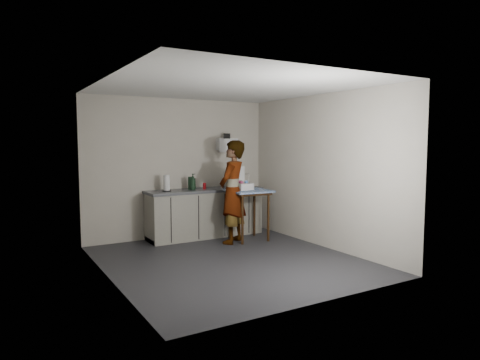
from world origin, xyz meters
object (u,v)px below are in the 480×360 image
bakery_box (242,185)px  side_table (249,196)px  soda_can (204,186)px  dark_bottle (190,183)px  standing_man (232,192)px  paper_towel (167,184)px  soap_bottle (193,182)px  dish_rack (238,184)px  kitchen_counter (205,214)px

bakery_box → side_table: bearing=-56.2°
soda_can → dark_bottle: (-0.26, 0.07, 0.06)m
standing_man → soda_can: 0.71m
dark_bottle → paper_towel: paper_towel is taller
soap_bottle → bakery_box: bakery_box is taller
soda_can → dish_rack: 0.76m
soda_can → dish_rack: (0.76, 0.05, 0.00)m
kitchen_counter → dark_bottle: 0.67m
dark_bottle → kitchen_counter: bearing=-8.1°
standing_man → soap_bottle: 0.84m
standing_man → bakery_box: 0.33m
kitchen_counter → soap_bottle: bearing=-176.9°
dish_rack → soda_can: bearing=-176.1°
soda_can → bakery_box: bakery_box is taller
dark_bottle → dish_rack: bearing=-1.2°
standing_man → kitchen_counter: bearing=-112.0°
kitchen_counter → paper_towel: (-0.76, 0.00, 0.62)m
standing_man → dish_rack: bearing=-164.3°
paper_towel → standing_man: bearing=-36.5°
kitchen_counter → paper_towel: paper_towel is taller
kitchen_counter → dark_bottle: bearing=171.9°
dish_rack → soap_bottle: bearing=-178.1°
dark_bottle → dish_rack: (1.02, -0.02, -0.06)m
soap_bottle → bakery_box: 0.92m
kitchen_counter → dark_bottle: dark_bottle is taller
soda_can → standing_man: bearing=-71.7°
soap_bottle → soda_can: 0.25m
standing_man → soda_can: standing_man is taller
soda_can → bakery_box: size_ratio=0.28×
paper_towel → soda_can: bearing=-2.7°
dish_rack → bakery_box: 0.64m
kitchen_counter → soda_can: soda_can is taller
dish_rack → side_table: bearing=-104.4°
soda_can → dark_bottle: size_ratio=0.48×
bakery_box → standing_man: bearing=-158.5°
soap_bottle → bakery_box: size_ratio=0.72×
dark_bottle → soap_bottle: bearing=-57.4°
side_table → standing_man: (-0.36, -0.04, 0.11)m
soap_bottle → standing_man: bearing=-56.9°
kitchen_counter → standing_man: bearing=-74.3°
side_table → dark_bottle: (-0.85, 0.71, 0.23)m
soda_can → dark_bottle: 0.28m
soda_can → bakery_box: (0.50, -0.53, 0.05)m
kitchen_counter → dish_rack: size_ratio=5.85×
dish_rack → standing_man: bearing=-126.6°
side_table → paper_towel: paper_towel is taller
dark_bottle → paper_towel: 0.47m
side_table → kitchen_counter: bearing=134.0°
kitchen_counter → dark_bottle: size_ratio=9.32×
soap_bottle → dish_rack: bearing=1.9°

